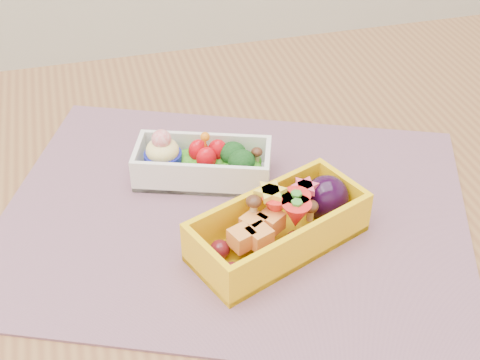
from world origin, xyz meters
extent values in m
cube|color=brown|center=(0.00, 0.00, 0.73)|extent=(1.20, 0.80, 0.04)
cylinder|color=brown|center=(0.54, 0.34, 0.35)|extent=(0.06, 0.06, 0.71)
cube|color=#825A64|center=(0.00, 0.01, 0.75)|extent=(0.58, 0.52, 0.00)
cube|color=silver|center=(-0.02, 0.08, 0.77)|extent=(0.16, 0.11, 0.04)
ellipsoid|color=#5AB725|center=(-0.02, 0.08, 0.77)|extent=(0.15, 0.10, 0.02)
cylinder|color=navy|center=(-0.06, 0.09, 0.77)|extent=(0.04, 0.04, 0.03)
sphere|color=red|center=(-0.06, 0.09, 0.80)|extent=(0.02, 0.02, 0.02)
ellipsoid|color=red|center=(-0.02, 0.09, 0.78)|extent=(0.02, 0.02, 0.03)
ellipsoid|color=red|center=(-0.02, 0.07, 0.78)|extent=(0.02, 0.02, 0.03)
ellipsoid|color=red|center=(0.00, 0.08, 0.78)|extent=(0.02, 0.02, 0.03)
sphere|color=orange|center=(-0.02, 0.08, 0.81)|extent=(0.01, 0.01, 0.01)
ellipsoid|color=black|center=(0.01, 0.07, 0.78)|extent=(0.03, 0.03, 0.02)
ellipsoid|color=black|center=(0.02, 0.06, 0.78)|extent=(0.03, 0.03, 0.02)
ellipsoid|color=#3F2111|center=(0.04, 0.07, 0.79)|extent=(0.01, 0.01, 0.01)
cube|color=yellow|center=(0.03, -0.04, 0.78)|extent=(0.19, 0.13, 0.05)
ellipsoid|color=#550F16|center=(0.00, -0.06, 0.77)|extent=(0.10, 0.08, 0.02)
cube|color=orange|center=(0.00, -0.05, 0.78)|extent=(0.05, 0.05, 0.02)
cone|color=red|center=(0.03, -0.03, 0.79)|extent=(0.04, 0.04, 0.03)
cone|color=red|center=(0.05, -0.04, 0.79)|extent=(0.04, 0.04, 0.03)
cone|color=red|center=(0.04, -0.05, 0.79)|extent=(0.04, 0.04, 0.03)
cylinder|color=yellow|center=(0.02, -0.03, 0.81)|extent=(0.03, 0.03, 0.01)
cylinder|color=#E53F5B|center=(0.06, -0.02, 0.80)|extent=(0.03, 0.03, 0.01)
ellipsoid|color=#3F2111|center=(0.01, -0.03, 0.79)|extent=(0.02, 0.02, 0.01)
ellipsoid|color=#3F2111|center=(0.06, -0.04, 0.79)|extent=(0.02, 0.02, 0.01)
ellipsoid|color=black|center=(0.08, -0.02, 0.78)|extent=(0.05, 0.04, 0.05)
camera|label=1|loc=(-0.13, -0.48, 1.19)|focal=48.82mm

